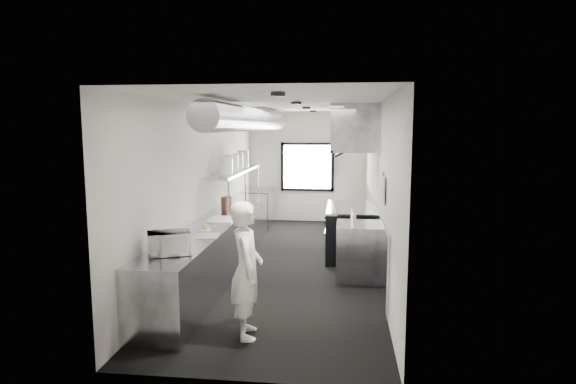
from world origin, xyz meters
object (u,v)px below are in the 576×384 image
(far_work_table, at_px, (258,208))
(line_cook, at_px, (246,270))
(squeeze_bottle_a, at_px, (354,221))
(deli_tub_b, at_px, (170,244))
(plate_stack_a, at_px, (226,166))
(deli_tub_a, at_px, (163,244))
(cutting_board, at_px, (223,219))
(plate_stack_d, at_px, (243,159))
(squeeze_bottle_e, at_px, (353,215))
(small_plate, at_px, (205,230))
(microwave, at_px, (169,243))
(plate_stack_c, at_px, (238,161))
(squeeze_bottle_d, at_px, (354,217))
(pass_shelf, at_px, (236,172))
(knife_block, at_px, (226,203))
(range, at_px, (349,231))
(squeeze_bottle_c, at_px, (354,219))
(exhaust_hood, at_px, (354,128))
(squeeze_bottle_b, at_px, (354,220))
(prep_counter, at_px, (219,244))
(plate_stack_b, at_px, (232,163))
(bottle_station, at_px, (357,251))

(far_work_table, xyz_separation_m, line_cook, (0.98, -6.18, 0.34))
(line_cook, relative_size, squeeze_bottle_a, 8.20)
(deli_tub_b, height_order, plate_stack_a, plate_stack_a)
(deli_tub_a, bearing_deg, cutting_board, 81.69)
(plate_stack_d, distance_m, squeeze_bottle_e, 3.15)
(small_plate, height_order, squeeze_bottle_e, squeeze_bottle_e)
(microwave, distance_m, deli_tub_a, 0.35)
(plate_stack_c, height_order, squeeze_bottle_d, plate_stack_c)
(small_plate, distance_m, plate_stack_a, 1.95)
(pass_shelf, relative_size, knife_block, 12.77)
(plate_stack_d, bearing_deg, range, -23.52)
(squeeze_bottle_c, bearing_deg, plate_stack_d, 133.75)
(small_plate, bearing_deg, line_cook, -58.49)
(microwave, xyz_separation_m, plate_stack_d, (-0.02, 4.48, 0.71))
(exhaust_hood, height_order, small_plate, exhaust_hood)
(microwave, relative_size, squeeze_bottle_d, 2.87)
(plate_stack_d, bearing_deg, plate_stack_a, -91.60)
(plate_stack_d, xyz_separation_m, squeeze_bottle_b, (2.26, -2.54, -0.75))
(prep_counter, bearing_deg, squeeze_bottle_e, 2.30)
(far_work_table, relative_size, squeeze_bottle_d, 7.48)
(deli_tub_a, xyz_separation_m, knife_block, (0.10, 2.93, 0.07))
(far_work_table, relative_size, plate_stack_b, 3.76)
(prep_counter, height_order, plate_stack_a, plate_stack_a)
(far_work_table, distance_m, squeeze_bottle_a, 4.79)
(exhaust_hood, xyz_separation_m, squeeze_bottle_e, (-0.02, -1.11, -1.40))
(far_work_table, bearing_deg, squeeze_bottle_c, -60.11)
(cutting_board, relative_size, plate_stack_d, 1.51)
(deli_tub_a, xyz_separation_m, squeeze_bottle_e, (2.41, 2.12, 0.04))
(pass_shelf, relative_size, squeeze_bottle_e, 16.43)
(far_work_table, xyz_separation_m, deli_tub_b, (-0.11, -5.70, 0.50))
(bottle_station, height_order, squeeze_bottle_e, squeeze_bottle_e)
(line_cook, distance_m, cutting_board, 2.53)
(plate_stack_d, bearing_deg, plate_stack_c, -94.17)
(prep_counter, relative_size, plate_stack_c, 19.05)
(bottle_station, height_order, deli_tub_a, deli_tub_a)
(deli_tub_b, xyz_separation_m, squeeze_bottle_e, (2.34, 2.09, 0.04))
(pass_shelf, xyz_separation_m, plate_stack_c, (-0.01, 0.26, 0.19))
(exhaust_hood, xyz_separation_m, pass_shelf, (-2.29, 0.30, -0.86))
(prep_counter, bearing_deg, squeeze_bottle_b, -9.63)
(squeeze_bottle_d, bearing_deg, far_work_table, 120.95)
(small_plate, relative_size, squeeze_bottle_a, 0.96)
(deli_tub_a, bearing_deg, plate_stack_a, 87.52)
(prep_counter, distance_m, deli_tub_b, 2.07)
(microwave, relative_size, plate_stack_c, 1.46)
(microwave, height_order, plate_stack_a, plate_stack_a)
(microwave, distance_m, plate_stack_b, 3.61)
(squeeze_bottle_c, bearing_deg, small_plate, -160.73)
(far_work_table, distance_m, plate_stack_d, 2.01)
(range, distance_m, deli_tub_a, 4.04)
(squeeze_bottle_e, bearing_deg, microwave, -132.83)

